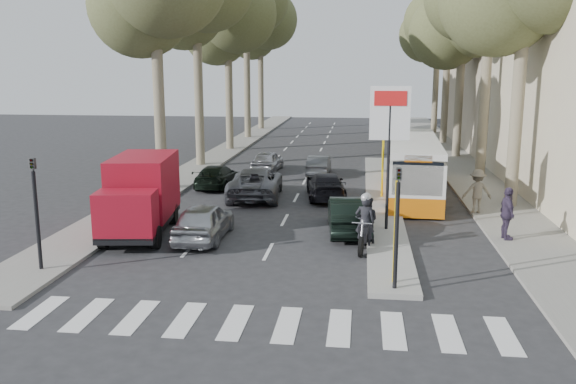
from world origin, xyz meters
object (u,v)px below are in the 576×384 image
(red_truck, at_px, (141,194))
(city_bus, at_px, (413,165))
(dark_hatchback, at_px, (349,214))
(motorcycle, at_px, (366,223))
(silver_hatchback, at_px, (204,221))

(red_truck, xyz_separation_m, city_bus, (10.85, 8.65, -0.06))
(dark_hatchback, height_order, motorcycle, motorcycle)
(silver_hatchback, xyz_separation_m, dark_hatchback, (5.30, 1.68, 0.01))
(silver_hatchback, xyz_separation_m, city_bus, (8.30, 9.18, 0.79))
(silver_hatchback, height_order, dark_hatchback, dark_hatchback)
(city_bus, bearing_deg, motorcycle, -101.25)
(dark_hatchback, distance_m, city_bus, 8.11)
(red_truck, distance_m, city_bus, 13.88)
(dark_hatchback, bearing_deg, city_bus, -116.74)
(dark_hatchback, bearing_deg, silver_hatchback, 12.65)
(motorcycle, bearing_deg, dark_hatchback, 115.15)
(silver_hatchback, distance_m, motorcycle, 5.95)
(city_bus, xyz_separation_m, motorcycle, (-2.36, -9.54, -0.57))
(city_bus, bearing_deg, dark_hatchback, -109.14)
(red_truck, bearing_deg, motorcycle, -13.38)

